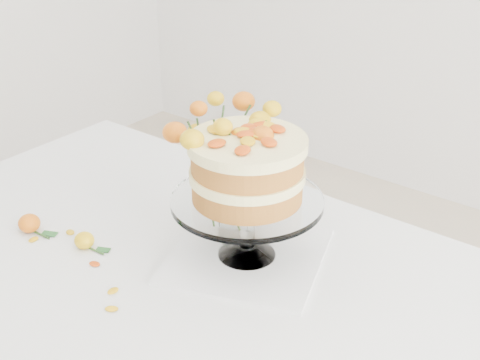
% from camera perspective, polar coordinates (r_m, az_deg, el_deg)
% --- Properties ---
extents(table, '(1.43, 0.93, 0.76)m').
position_cam_1_polar(table, '(1.47, -5.88, -9.74)').
color(table, tan).
rests_on(table, ground).
extents(napkin, '(0.40, 0.40, 0.01)m').
position_cam_1_polar(napkin, '(1.43, 0.58, -6.51)').
color(napkin, white).
rests_on(napkin, table).
extents(cake_stand, '(0.31, 0.31, 0.28)m').
position_cam_1_polar(cake_stand, '(1.33, 0.62, 0.41)').
color(cake_stand, white).
rests_on(cake_stand, napkin).
extents(rose_vase, '(0.29, 0.29, 0.34)m').
position_cam_1_polar(rose_vase, '(1.40, -0.59, 2.03)').
color(rose_vase, white).
rests_on(rose_vase, table).
extents(loose_rose_near, '(0.08, 0.04, 0.04)m').
position_cam_1_polar(loose_rose_near, '(1.49, -13.14, -5.05)').
color(loose_rose_near, gold).
rests_on(loose_rose_near, table).
extents(loose_rose_far, '(0.09, 0.05, 0.04)m').
position_cam_1_polar(loose_rose_far, '(1.58, -17.53, -3.55)').
color(loose_rose_far, '#D8580A').
rests_on(loose_rose_far, table).
extents(stray_petal_a, '(0.03, 0.02, 0.00)m').
position_cam_1_polar(stray_petal_a, '(1.44, -12.30, -7.02)').
color(stray_petal_a, '#EAAC0E').
rests_on(stray_petal_a, table).
extents(stray_petal_b, '(0.03, 0.02, 0.00)m').
position_cam_1_polar(stray_petal_b, '(1.35, -10.79, -9.29)').
color(stray_petal_b, '#EAAC0E').
rests_on(stray_petal_b, table).
extents(stray_petal_c, '(0.03, 0.02, 0.00)m').
position_cam_1_polar(stray_petal_c, '(1.31, -10.90, -10.76)').
color(stray_petal_c, '#EAAC0E').
rests_on(stray_petal_c, table).
extents(stray_petal_d, '(0.03, 0.02, 0.00)m').
position_cam_1_polar(stray_petal_d, '(1.56, -14.28, -4.35)').
color(stray_petal_d, '#EAAC0E').
rests_on(stray_petal_d, table).
extents(stray_petal_e, '(0.03, 0.02, 0.00)m').
position_cam_1_polar(stray_petal_e, '(1.56, -17.21, -4.88)').
color(stray_petal_e, '#EAAC0E').
rests_on(stray_petal_e, table).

